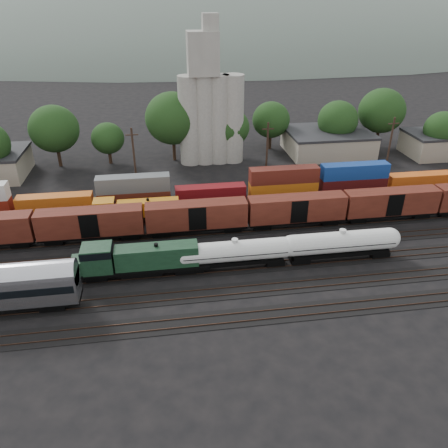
{
  "coord_description": "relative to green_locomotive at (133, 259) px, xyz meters",
  "views": [
    {
      "loc": [
        -7.09,
        -52.75,
        32.86
      ],
      "look_at": [
        1.05,
        2.0,
        3.0
      ],
      "focal_mm": 35.0,
      "sensor_mm": 36.0,
      "label": 1
    }
  ],
  "objects": [
    {
      "name": "ground",
      "position": [
        11.7,
        5.0,
        -2.63
      ],
      "size": [
        600.0,
        600.0,
        0.0
      ],
      "primitive_type": "plane",
      "color": "black"
    },
    {
      "name": "orange_locomotive",
      "position": [
        -0.83,
        15.0,
        -0.33
      ],
      "size": [
        15.98,
        2.66,
        4.0
      ],
      "color": "black",
      "rests_on": "ground"
    },
    {
      "name": "tank_car_a",
      "position": [
        13.12,
        0.0,
        -0.12
      ],
      "size": [
        16.03,
        2.87,
        4.2
      ],
      "color": "silver",
      "rests_on": "ground"
    },
    {
      "name": "tank_car_b",
      "position": [
        27.71,
        0.0,
        -0.02
      ],
      "size": [
        16.76,
        3.0,
        4.39
      ],
      "color": "silver",
      "rests_on": "ground"
    },
    {
      "name": "industrial_sheds",
      "position": [
        18.33,
        40.25,
        -0.07
      ],
      "size": [
        119.38,
        17.26,
        5.1
      ],
      "color": "#9E937F",
      "rests_on": "ground"
    },
    {
      "name": "tree_band",
      "position": [
        6.13,
        41.47,
        5.15
      ],
      "size": [
        164.17,
        19.88,
        14.54
      ],
      "color": "black",
      "rests_on": "ground"
    },
    {
      "name": "grain_silo",
      "position": [
        14.98,
        41.0,
        8.63
      ],
      "size": [
        13.4,
        5.0,
        29.0
      ],
      "color": "#9B998E",
      "rests_on": "ground"
    },
    {
      "name": "boxcar_string",
      "position": [
        32.17,
        10.0,
        0.49
      ],
      "size": [
        184.4,
        2.9,
        4.2
      ],
      "color": "black",
      "rests_on": "ground"
    },
    {
      "name": "tracks",
      "position": [
        11.7,
        5.0,
        -2.58
      ],
      "size": [
        180.0,
        33.2,
        0.2
      ],
      "color": "black",
      "rests_on": "ground"
    },
    {
      "name": "green_locomotive",
      "position": [
        0.0,
        0.0,
        0.0
      ],
      "size": [
        17.45,
        3.08,
        4.62
      ],
      "color": "black",
      "rests_on": "ground"
    },
    {
      "name": "container_wall",
      "position": [
        8.42,
        20.0,
        0.02
      ],
      "size": [
        165.6,
        2.6,
        5.8
      ],
      "color": "black",
      "rests_on": "ground"
    },
    {
      "name": "distant_hills",
      "position": [
        35.62,
        265.0,
        -23.19
      ],
      "size": [
        860.0,
        286.0,
        130.0
      ],
      "color": "#59665B",
      "rests_on": "ground"
    },
    {
      "name": "utility_poles",
      "position": [
        11.7,
        27.0,
        3.58
      ],
      "size": [
        122.2,
        0.36,
        12.0
      ],
      "color": "black",
      "rests_on": "ground"
    }
  ]
}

